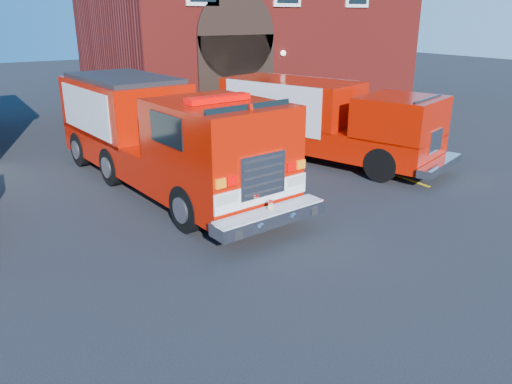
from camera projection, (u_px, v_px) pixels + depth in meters
ground at (229, 229)px, 11.80m from camera, size 100.00×100.00×0.00m
parking_stripe_near at (391, 174)px, 15.86m from camera, size 0.12×3.00×0.01m
parking_stripe_mid at (330, 153)px, 18.25m from camera, size 0.12×3.00×0.01m
parking_stripe_far at (283, 137)px, 20.64m from camera, size 0.12×3.00×0.01m
fire_station at (246, 25)px, 26.02m from camera, size 15.20×10.20×8.45m
fire_engine at (161, 134)px, 14.27m from camera, size 3.69×10.03×3.02m
secondary_truck at (323, 118)px, 17.10m from camera, size 4.94×8.46×2.63m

